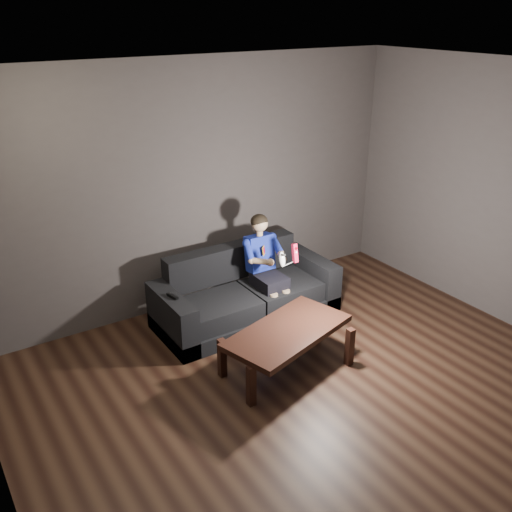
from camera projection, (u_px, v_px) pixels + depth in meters
floor at (342, 416)px, 4.76m from camera, size 5.00×5.00×0.00m
back_wall at (196, 187)px, 6.13m from camera, size 5.00×0.04×2.70m
ceiling at (367, 80)px, 3.67m from camera, size 5.00×5.00×0.02m
sofa at (245, 297)px, 6.16m from camera, size 1.95×0.84×0.75m
child at (265, 259)px, 6.06m from camera, size 0.44×0.54×1.07m
wii_remote_red at (295, 253)px, 5.70m from camera, size 0.05×0.07×0.20m
nunchuk_white at (282, 259)px, 5.64m from camera, size 0.08×0.11×0.17m
wii_remote_black at (172, 296)px, 5.54m from camera, size 0.06×0.15×0.03m
coffee_table at (287, 335)px, 5.21m from camera, size 1.33×0.91×0.44m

